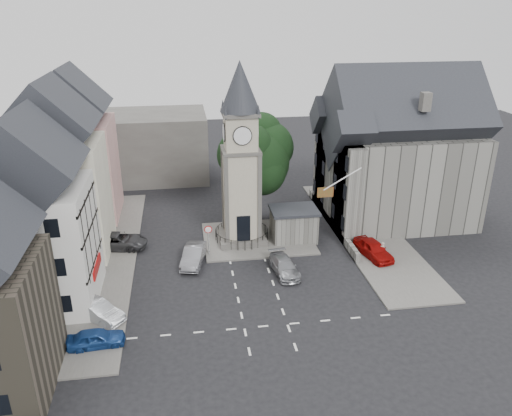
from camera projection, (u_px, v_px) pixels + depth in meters
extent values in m
plane|color=black|center=(254.00, 285.00, 39.23)|extent=(120.00, 120.00, 0.00)
cube|color=#595651|center=(101.00, 259.00, 42.95)|extent=(6.00, 30.00, 0.14)
cube|color=#595651|center=(365.00, 231.00, 48.16)|extent=(6.00, 26.00, 0.14)
cube|color=#595651|center=(258.00, 238.00, 46.71)|extent=(10.00, 8.00, 0.16)
cube|color=silver|center=(266.00, 326.00, 34.20)|extent=(20.00, 8.00, 0.01)
cube|color=#4C4944|center=(242.00, 237.00, 46.40)|extent=(4.20, 4.20, 0.70)
torus|color=black|center=(242.00, 230.00, 46.12)|extent=(4.86, 4.86, 0.06)
cube|color=#A69F86|center=(241.00, 193.00, 44.73)|extent=(3.00, 3.00, 8.00)
cube|color=black|center=(244.00, 228.00, 44.48)|extent=(1.20, 0.25, 2.40)
cube|color=#4C4944|center=(241.00, 150.00, 43.19)|extent=(3.30, 3.30, 0.25)
cube|color=#A69F86|center=(240.00, 132.00, 42.58)|extent=(2.70, 2.70, 3.20)
cylinder|color=white|center=(242.00, 136.00, 41.30)|extent=(1.50, 0.12, 1.50)
cube|color=#4C4944|center=(240.00, 113.00, 41.97)|extent=(3.10, 3.10, 0.30)
cone|color=#212329|center=(240.00, 86.00, 41.10)|extent=(3.40, 3.40, 4.20)
cube|color=#585751|center=(294.00, 225.00, 46.20)|extent=(4.00, 3.00, 2.80)
cube|color=#212329|center=(294.00, 210.00, 45.61)|extent=(4.30, 3.30, 0.25)
cylinder|color=black|center=(255.00, 198.00, 50.53)|extent=(0.70, 0.70, 4.40)
cylinder|color=black|center=(209.00, 242.00, 43.33)|extent=(0.10, 0.10, 2.50)
cone|color=#A50C0C|center=(208.00, 230.00, 42.76)|extent=(0.70, 0.06, 0.70)
cone|color=white|center=(208.00, 230.00, 42.74)|extent=(0.54, 0.04, 0.54)
cube|color=tan|center=(77.00, 170.00, 49.78)|extent=(7.50, 7.00, 10.00)
cube|color=beige|center=(61.00, 199.00, 42.47)|extent=(7.50, 7.00, 10.00)
cube|color=silver|center=(38.00, 247.00, 35.36)|extent=(7.50, 7.00, 9.00)
cube|color=#4C4944|center=(125.00, 147.00, 61.60)|extent=(20.00, 10.00, 8.00)
cube|color=#585751|center=(396.00, 176.00, 49.76)|extent=(14.00, 10.00, 9.00)
cube|color=#585751|center=(348.00, 191.00, 45.70)|extent=(1.60, 4.40, 9.00)
cube|color=#585751|center=(327.00, 168.00, 52.10)|extent=(1.60, 4.40, 9.00)
cube|color=#585751|center=(331.00, 221.00, 49.46)|extent=(0.40, 16.00, 0.90)
cylinder|color=white|center=(342.00, 179.00, 41.30)|extent=(3.17, 0.10, 1.89)
plane|color=#B21414|center=(325.00, 192.00, 41.53)|extent=(1.40, 0.00, 1.40)
imported|color=navy|center=(96.00, 338.00, 31.97)|extent=(3.73, 1.72, 1.24)
imported|color=#B4B8BC|center=(97.00, 311.00, 34.70)|extent=(4.16, 3.74, 1.37)
imported|color=#333336|center=(117.00, 241.00, 44.70)|extent=(5.58, 3.26, 1.46)
imported|color=gray|center=(194.00, 255.00, 42.15)|extent=(2.52, 4.73, 1.48)
imported|color=gray|center=(284.00, 266.00, 40.66)|extent=(2.24, 4.51, 1.26)
imported|color=#9B0A08|center=(373.00, 249.00, 43.18)|extent=(2.78, 4.75, 1.52)
imported|color=#BDAB9C|center=(382.00, 250.00, 42.92)|extent=(0.64, 0.49, 1.56)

